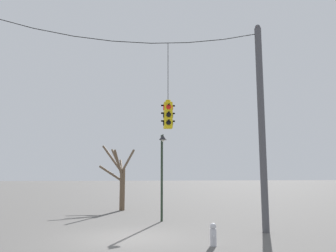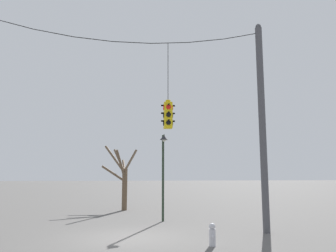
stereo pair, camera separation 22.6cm
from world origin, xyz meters
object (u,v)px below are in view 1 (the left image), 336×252
at_px(bare_tree, 120,177).
at_px(fire_hydrant, 213,234).
at_px(utility_pole_right, 262,124).
at_px(street_lamp, 162,160).
at_px(traffic_light_near_left_pole, 168,115).

xyz_separation_m(bare_tree, fire_hydrant, (3.19, -11.54, -1.83)).
height_order(utility_pole_right, street_lamp, utility_pole_right).
height_order(traffic_light_near_left_pole, bare_tree, traffic_light_near_left_pole).
xyz_separation_m(utility_pole_right, bare_tree, (-6.05, 9.37, -2.32)).
relative_size(utility_pole_right, traffic_light_near_left_pole, 2.45).
height_order(street_lamp, bare_tree, street_lamp).
bearing_deg(bare_tree, traffic_light_near_left_pole, -78.22).
bearing_deg(utility_pole_right, bare_tree, 122.86).
bearing_deg(fire_hydrant, bare_tree, 105.46).
bearing_deg(street_lamp, bare_tree, 110.42).
distance_m(utility_pole_right, traffic_light_near_left_pole, 4.11).
distance_m(traffic_light_near_left_pole, fire_hydrant, 5.12).
relative_size(utility_pole_right, fire_hydrant, 12.08).
height_order(bare_tree, fire_hydrant, bare_tree).
distance_m(traffic_light_near_left_pole, street_lamp, 3.97).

